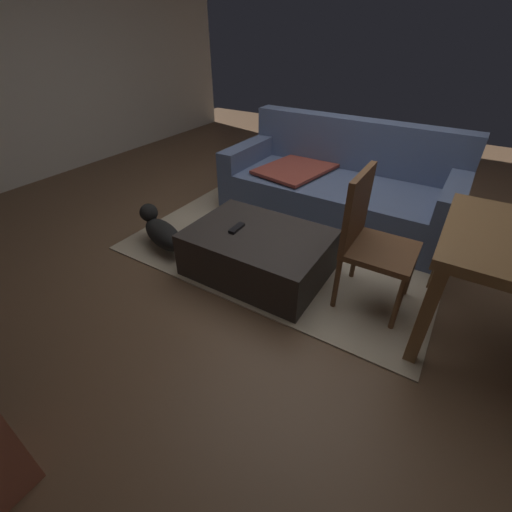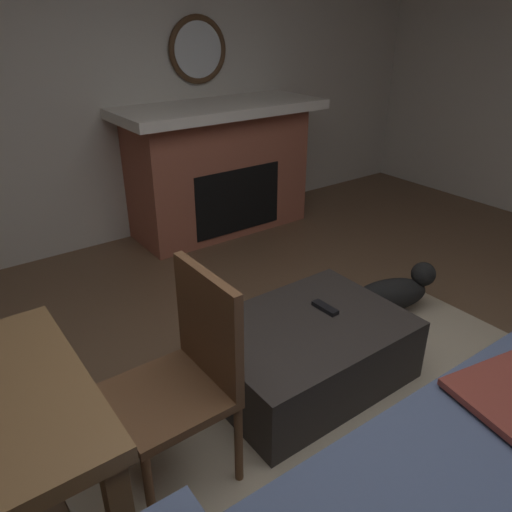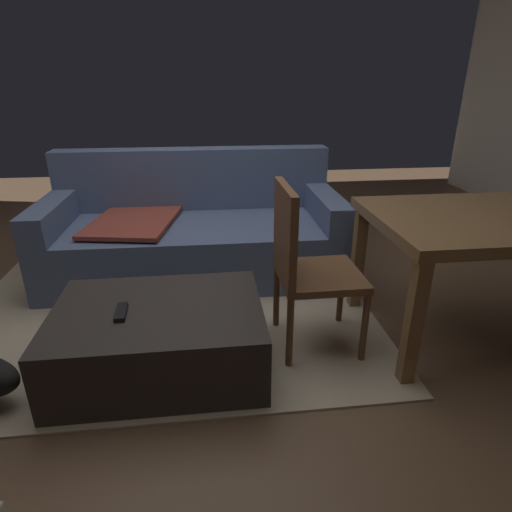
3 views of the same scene
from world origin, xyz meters
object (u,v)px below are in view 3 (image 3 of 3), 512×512
(couch, at_px, (195,232))
(dining_chair_west, at_px, (304,261))
(ottoman_coffee_table, at_px, (160,339))
(potted_plant, at_px, (468,221))
(tv_remote, at_px, (121,312))

(couch, height_order, dining_chair_west, dining_chair_west)
(ottoman_coffee_table, distance_m, dining_chair_west, 0.85)
(potted_plant, bearing_deg, dining_chair_west, -144.31)
(couch, relative_size, dining_chair_west, 2.34)
(dining_chair_west, bearing_deg, tv_remote, -169.56)
(ottoman_coffee_table, height_order, tv_remote, tv_remote)
(dining_chair_west, bearing_deg, potted_plant, 35.69)
(ottoman_coffee_table, relative_size, dining_chair_west, 1.12)
(couch, relative_size, ottoman_coffee_table, 2.09)
(couch, distance_m, tv_remote, 1.34)
(ottoman_coffee_table, height_order, dining_chair_west, dining_chair_west)
(tv_remote, height_order, potted_plant, potted_plant)
(dining_chair_west, relative_size, potted_plant, 1.93)
(ottoman_coffee_table, height_order, potted_plant, potted_plant)
(ottoman_coffee_table, relative_size, potted_plant, 2.16)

